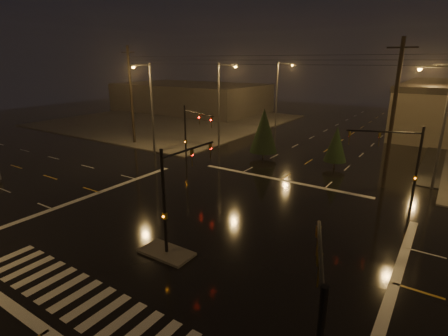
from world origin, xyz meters
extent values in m
plane|color=black|center=(0.00, 0.00, 0.00)|extent=(140.00, 140.00, 0.00)
cube|color=#43403C|center=(-30.00, 30.00, 0.06)|extent=(36.00, 36.00, 0.12)
cube|color=#43403C|center=(0.00, -4.00, 0.07)|extent=(3.00, 1.60, 0.15)
cube|color=beige|center=(0.00, -9.00, 0.01)|extent=(15.00, 2.60, 0.01)
cube|color=beige|center=(0.00, -11.00, 0.01)|extent=(16.00, 0.50, 0.01)
cube|color=beige|center=(0.00, 11.00, 0.01)|extent=(16.00, 0.50, 0.01)
cube|color=#3F3B37|center=(-35.00, 42.00, 2.80)|extent=(30.00, 18.00, 5.60)
cylinder|color=black|center=(0.00, -4.00, 3.00)|extent=(0.18, 0.18, 6.00)
cylinder|color=black|center=(0.00, -1.75, 5.50)|extent=(0.12, 4.50, 0.12)
imported|color=#594707|center=(0.00, 0.27, 5.45)|extent=(0.16, 0.20, 1.00)
cube|color=#594707|center=(0.00, -4.00, 2.30)|extent=(0.25, 0.18, 0.35)
cylinder|color=black|center=(10.50, 10.50, 3.00)|extent=(0.18, 0.18, 6.00)
cylinder|color=black|center=(8.15, 9.64, 5.50)|extent=(4.74, 1.82, 0.12)
imported|color=#594707|center=(6.04, 8.88, 5.45)|extent=(0.24, 0.22, 1.00)
cube|color=#594707|center=(10.50, 10.50, 2.30)|extent=(0.25, 0.18, 0.35)
cylinder|color=black|center=(-10.50, 10.50, 3.00)|extent=(0.18, 0.18, 6.00)
cylinder|color=black|center=(-8.15, 9.64, 5.50)|extent=(4.74, 1.82, 0.12)
imported|color=#594707|center=(-6.04, 8.88, 5.45)|extent=(0.24, 0.22, 1.00)
cube|color=#594707|center=(-10.50, 10.50, 2.30)|extent=(0.25, 0.18, 0.35)
cylinder|color=black|center=(9.82, -8.62, 5.50)|extent=(1.48, 3.80, 0.12)
imported|color=#594707|center=(9.20, -6.93, 5.45)|extent=(0.22, 0.24, 1.00)
cylinder|color=#38383A|center=(-11.50, 18.00, 5.00)|extent=(0.24, 0.24, 10.00)
cylinder|color=#38383A|center=(-10.30, 18.00, 9.80)|extent=(2.40, 0.14, 0.14)
cube|color=#38383A|center=(-9.20, 18.00, 9.75)|extent=(0.70, 0.30, 0.18)
sphere|color=orange|center=(-9.20, 18.00, 9.62)|extent=(0.32, 0.32, 0.32)
cylinder|color=#38383A|center=(-11.50, 34.00, 5.00)|extent=(0.24, 0.24, 10.00)
cylinder|color=#38383A|center=(-10.30, 34.00, 9.80)|extent=(2.40, 0.14, 0.14)
cube|color=#38383A|center=(-9.20, 34.00, 9.75)|extent=(0.70, 0.30, 0.18)
sphere|color=orange|center=(-9.20, 34.00, 9.62)|extent=(0.32, 0.32, 0.32)
cylinder|color=#38383A|center=(11.50, 16.00, 5.00)|extent=(0.24, 0.24, 10.00)
cylinder|color=#38383A|center=(10.30, 16.00, 9.80)|extent=(2.40, 0.14, 0.14)
cube|color=#38383A|center=(9.20, 16.00, 9.75)|extent=(0.70, 0.30, 0.18)
sphere|color=orange|center=(9.20, 16.00, 9.62)|extent=(0.32, 0.32, 0.32)
cylinder|color=#38383A|center=(10.30, 36.00, 9.80)|extent=(2.40, 0.14, 0.14)
cube|color=#38383A|center=(9.20, 36.00, 9.75)|extent=(0.70, 0.30, 0.18)
sphere|color=orange|center=(9.20, 36.00, 9.62)|extent=(0.32, 0.32, 0.32)
cylinder|color=#38383A|center=(-16.00, 11.50, 5.00)|extent=(0.24, 0.24, 10.00)
cylinder|color=#38383A|center=(-16.00, 10.30, 9.80)|extent=(0.14, 2.40, 0.14)
cube|color=#38383A|center=(-16.00, 9.20, 9.75)|extent=(0.30, 0.70, 0.18)
sphere|color=orange|center=(-16.00, 9.20, 9.62)|extent=(0.32, 0.32, 0.32)
cylinder|color=black|center=(-22.00, 14.00, 6.00)|extent=(0.32, 0.32, 12.00)
cube|color=black|center=(-22.00, 14.00, 11.20)|extent=(2.20, 0.12, 0.12)
cylinder|color=black|center=(8.00, 14.00, 6.00)|extent=(0.32, 0.32, 12.00)
cube|color=black|center=(8.00, 14.00, 11.20)|extent=(2.20, 0.12, 0.12)
cylinder|color=black|center=(-4.77, 16.77, 0.35)|extent=(0.18, 0.18, 0.70)
cone|color=black|center=(-4.77, 16.77, 3.06)|extent=(3.01, 3.01, 4.71)
cylinder|color=black|center=(2.87, 17.33, 0.35)|extent=(0.18, 0.18, 0.70)
cone|color=black|center=(2.87, 17.33, 2.44)|extent=(2.22, 2.22, 3.47)
camera|label=1|loc=(12.08, -16.52, 10.27)|focal=28.00mm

